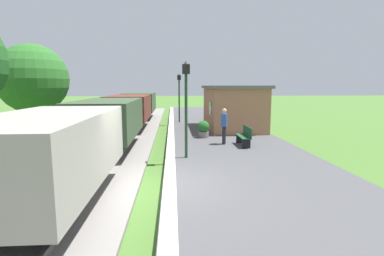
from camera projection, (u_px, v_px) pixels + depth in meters
name	position (u px, v px, depth m)	size (l,w,h in m)	color
ground_plane	(156.00, 191.00, 8.47)	(160.00, 160.00, 0.00)	#47702D
platform_slab	(265.00, 185.00, 8.66)	(6.00, 60.00, 0.25)	#4C4C4F
platform_edge_stripe	(170.00, 183.00, 8.46)	(0.36, 60.00, 0.01)	silver
track_ballast	(71.00, 191.00, 8.30)	(3.80, 60.00, 0.12)	gray
rail_near	(96.00, 186.00, 8.33)	(0.07, 60.00, 0.14)	slate
rail_far	(44.00, 188.00, 8.24)	(0.07, 60.00, 0.14)	slate
freight_train	(121.00, 115.00, 16.56)	(2.50, 26.00, 2.12)	gray
station_hut	(233.00, 107.00, 19.03)	(3.50, 5.80, 2.78)	#9E6B4C
bench_near_hut	(245.00, 136.00, 13.64)	(0.42, 1.50, 0.91)	#1E4C2D
bench_down_platform	(212.00, 113.00, 24.55)	(0.42, 1.50, 0.91)	#1E4C2D
person_waiting	(224.00, 125.00, 13.95)	(0.35, 0.44, 1.71)	black
potted_planter	(203.00, 129.00, 15.79)	(0.64, 0.64, 0.92)	slate
lamp_post_near	(186.00, 92.00, 11.07)	(0.28, 0.28, 3.70)	#193823
lamp_post_far	(179.00, 89.00, 22.28)	(0.28, 0.28, 3.70)	#193823
tree_trackside_far	(33.00, 79.00, 15.84)	(3.72, 3.72, 5.25)	#4C3823
tree_field_left	(37.00, 80.00, 22.96)	(3.05, 3.05, 5.01)	#4C3823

